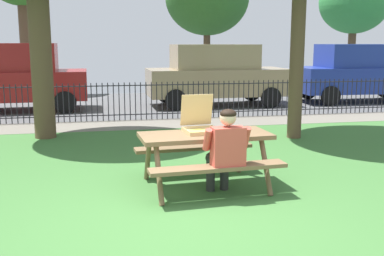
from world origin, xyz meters
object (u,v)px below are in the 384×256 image
Objects in this scene: adult_at_table at (225,149)px; parked_car_center at (19,77)px; parked_car_right at (216,74)px; far_tree_midright at (354,3)px; picnic_table_foreground at (205,146)px; parked_car_far_right at (360,72)px; pizza_slice_on_table at (229,132)px; pizza_box_open at (200,125)px.

parked_car_center is (-3.91, 8.73, 0.35)m from adult_at_table.
parked_car_right is 9.33m from far_tree_midright.
picnic_table_foreground is 11.00m from parked_car_far_right.
parked_car_center is at bearing 116.38° from pizza_slice_on_table.
parked_car_center reaches higher than pizza_slice_on_table.
parked_car_far_right is (7.28, 8.24, 0.41)m from picnic_table_foreground.
parked_car_far_right is at bearing 49.90° from pizza_slice_on_table.
parked_car_right reaches higher than adult_at_table.
pizza_box_open reaches higher than pizza_slice_on_table.
far_tree_midright reaches higher than picnic_table_foreground.
picnic_table_foreground is 8.55m from parked_car_right.
far_tree_midright is at bearing 53.11° from pizza_box_open.
adult_at_table is at bearing -103.34° from parked_car_right.
pizza_slice_on_table is 0.54m from adult_at_table.
pizza_box_open is 16.48m from far_tree_midright.
adult_at_table is at bearing -72.54° from pizza_box_open.
pizza_box_open is at bearing 106.09° from picnic_table_foreground.
adult_at_table is at bearing -129.19° from parked_car_far_right.
parked_car_center is 0.89× the size of parked_car_right.
picnic_table_foreground is 0.48× the size of parked_car_center.
parked_car_right and parked_car_far_right have the same top height.
pizza_slice_on_table is 16.39m from far_tree_midright.
picnic_table_foreground is at bearing -179.94° from pizza_slice_on_table.
parked_car_far_right is at bearing 0.00° from parked_car_center.
far_tree_midright reaches higher than pizza_box_open.
pizza_slice_on_table is 0.06× the size of parked_car_far_right.
parked_car_right reaches higher than pizza_slice_on_table.
parked_car_right is at bearing 74.34° from pizza_box_open.
adult_at_table is 16.91m from far_tree_midright.
parked_car_right reaches higher than pizza_box_open.
far_tree_midright reaches higher than pizza_slice_on_table.
parked_car_right is 0.99× the size of parked_car_far_right.
far_tree_midright reaches higher than parked_car_center.
parked_car_right is at bearing 76.66° from adult_at_table.
adult_at_table is (-0.18, -0.49, -0.12)m from pizza_slice_on_table.
picnic_table_foreground is 16.62m from far_tree_midright.
far_tree_midright is (7.47, 4.88, 2.71)m from parked_car_right.
far_tree_midright is at bearing 53.52° from picnic_table_foreground.
pizza_box_open is 10.92m from parked_car_far_right.
picnic_table_foreground is 0.37× the size of far_tree_midright.
adult_at_table is 0.30× the size of parked_car_center.
pizza_slice_on_table is 9.20m from parked_car_center.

